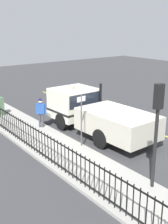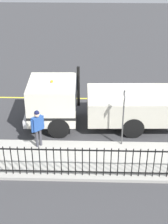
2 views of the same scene
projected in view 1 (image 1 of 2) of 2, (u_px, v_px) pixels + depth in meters
ground_plane at (114, 139)px, 15.20m from camera, size 58.01×58.01×0.00m
sidewalk_slab at (64, 153)px, 13.38m from camera, size 2.49×26.37×0.13m
lane_marking at (146, 129)px, 16.60m from camera, size 0.12×23.73×0.01m
work_truck at (92, 111)px, 15.86m from camera, size 2.59×6.86×2.50m
worker_standing at (41, 110)px, 16.26m from camera, size 0.48×0.49×1.68m
iron_fence at (44, 145)px, 12.61m from camera, size 0.04×22.45×1.21m
traffic_light_near at (157, 116)px, 9.78m from camera, size 0.31×0.23×3.75m
traffic_cone at (148, 129)px, 15.52m from camera, size 0.51×0.51×0.72m
street_sign at (81, 115)px, 13.60m from camera, size 0.50×0.09×2.50m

